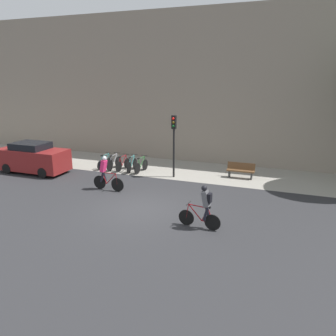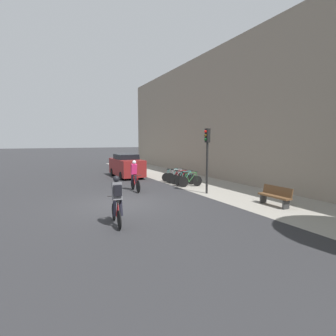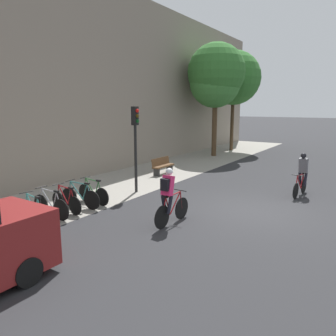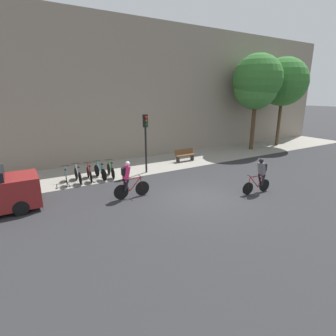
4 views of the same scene
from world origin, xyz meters
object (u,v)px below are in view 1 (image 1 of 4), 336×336
object	(u,v)px
parked_bike_0	(105,162)
traffic_light_pole	(174,135)
cyclist_grey	(204,206)
parked_bike_1	(114,163)
cyclist_pink	(105,172)
bench	(241,170)
parked_bike_2	(123,164)
parked_bike_4	(141,166)
parked_bike_3	(132,165)
parked_car	(33,158)

from	to	relation	value
parked_bike_0	traffic_light_pole	bearing A→B (deg)	-3.60
cyclist_grey	parked_bike_1	size ratio (longest dim) A/B	1.01
cyclist_pink	traffic_light_pole	bearing A→B (deg)	52.21
cyclist_pink	bench	world-z (taller)	cyclist_pink
cyclist_pink	parked_bike_2	bearing A→B (deg)	103.93
cyclist_pink	parked_bike_4	distance (m)	3.69
cyclist_grey	parked_bike_0	distance (m)	10.25
cyclist_grey	parked_bike_3	distance (m)	8.84
parked_bike_3	traffic_light_pole	distance (m)	3.54
bench	parked_car	bearing A→B (deg)	-165.53
cyclist_grey	parked_bike_3	bearing A→B (deg)	134.33
cyclist_grey	parked_bike_4	size ratio (longest dim) A/B	1.05
parked_bike_2	parked_bike_4	bearing A→B (deg)	-0.00
parked_car	cyclist_pink	bearing A→B (deg)	-13.10
parked_bike_2	parked_car	xyz separation A→B (m)	(-4.93, -2.27, 0.50)
cyclist_pink	traffic_light_pole	distance (m)	4.49
parked_bike_4	bench	distance (m)	5.99
bench	cyclist_pink	bearing A→B (deg)	-144.52
parked_bike_2	parked_bike_3	xyz separation A→B (m)	(0.63, -0.00, 0.02)
parked_bike_2	parked_bike_3	world-z (taller)	parked_bike_3
traffic_light_pole	parked_bike_2	bearing A→B (deg)	175.09
bench	cyclist_grey	bearing A→B (deg)	-93.18
parked_bike_2	traffic_light_pole	world-z (taller)	traffic_light_pole
cyclist_grey	traffic_light_pole	size ratio (longest dim) A/B	0.49
cyclist_pink	parked_bike_2	size ratio (longest dim) A/B	1.12
parked_bike_0	parked_bike_4	size ratio (longest dim) A/B	0.94
parked_bike_4	parked_car	distance (m)	6.62
cyclist_pink	parked_bike_0	distance (m)	4.27
parked_bike_1	traffic_light_pole	size ratio (longest dim) A/B	0.48
cyclist_pink	parked_bike_0	world-z (taller)	cyclist_pink
parked_bike_2	bench	distance (m)	7.25
parked_bike_2	traffic_light_pole	size ratio (longest dim) A/B	0.45
parked_bike_3	bench	xyz separation A→B (m)	(6.56, 0.86, 0.06)
parked_bike_2	bench	size ratio (longest dim) A/B	1.02
parked_bike_2	traffic_light_pole	xyz separation A→B (m)	(3.48, -0.30, 2.10)
parked_bike_1	parked_bike_3	size ratio (longest dim) A/B	1.00
parked_car	cyclist_grey	bearing A→B (deg)	-18.99
parked_bike_3	parked_bike_0	bearing A→B (deg)	180.00
cyclist_pink	parked_car	xyz separation A→B (m)	(-5.83, 1.36, -0.05)
parked_bike_2	parked_bike_4	xyz separation A→B (m)	(1.27, -0.00, 0.01)
cyclist_pink	parked_bike_3	world-z (taller)	cyclist_pink
parked_bike_3	parked_bike_1	bearing A→B (deg)	179.99
parked_bike_0	parked_bike_3	size ratio (longest dim) A/B	0.90
parked_bike_3	parked_car	distance (m)	6.03
parked_bike_0	parked_bike_1	bearing A→B (deg)	0.02
parked_bike_3	bench	world-z (taller)	parked_bike_3
parked_bike_3	parked_car	bearing A→B (deg)	-157.78
parked_bike_4	bench	world-z (taller)	parked_bike_4
cyclist_pink	parked_car	world-z (taller)	parked_car
parked_bike_3	parked_bike_4	distance (m)	0.63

